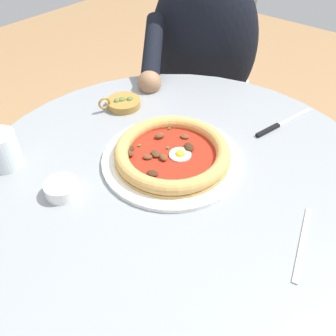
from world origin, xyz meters
name	(u,v)px	position (x,y,z in m)	size (l,w,h in m)	color
ground_plane	(173,322)	(0.00, 0.00, -0.01)	(6.00, 6.00, 0.02)	#9E754C
dining_table	(176,218)	(0.00, 0.00, 0.56)	(0.92, 0.92, 0.71)	gray
pizza_on_plate	(172,154)	(0.03, 0.04, 0.73)	(0.32, 0.32, 0.04)	white
water_glass	(3,152)	(-0.22, 0.31, 0.75)	(0.07, 0.07, 0.08)	silver
steak_knife	(277,126)	(0.30, -0.09, 0.71)	(0.20, 0.06, 0.01)	silver
ramekin_capers	(62,188)	(-0.20, 0.14, 0.73)	(0.07, 0.07, 0.03)	white
olive_pan	(123,103)	(0.12, 0.28, 0.72)	(0.11, 0.09, 0.04)	olive
fork_utensil	(302,244)	(0.00, -0.29, 0.71)	(0.17, 0.06, 0.00)	#BCBCC1
diner_person	(199,97)	(0.57, 0.34, 0.52)	(0.58, 0.44, 1.16)	#282833
cafe_chair_diner	(203,73)	(0.69, 0.41, 0.55)	(0.54, 0.54, 0.91)	beige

